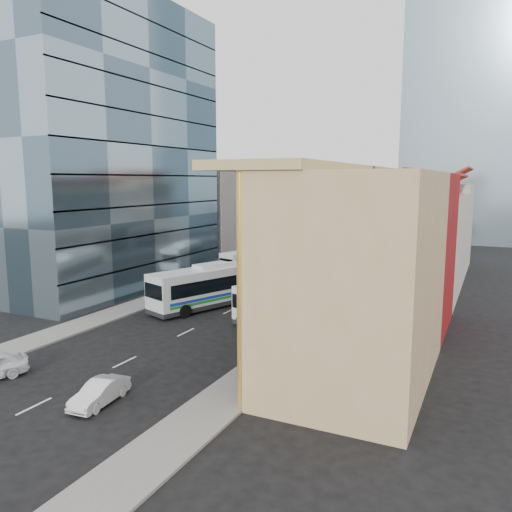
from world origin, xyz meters
The scene contains 14 objects.
ground centered at (0.00, 0.00, 0.00)m, with size 200.00×200.00×0.00m, color black.
sidewalk_right centered at (8.50, 22.00, 0.07)m, with size 3.00×90.00×0.15m, color slate.
sidewalk_left centered at (-8.50, 22.00, 0.07)m, with size 3.00×90.00×0.15m, color slate.
shophouse_tan centered at (14.00, 5.00, 6.00)m, with size 8.00×14.00×12.00m, color tan.
shophouse_red centered at (14.00, 17.00, 6.00)m, with size 8.00×10.00×12.00m, color maroon.
shophouse_cream_near centered at (14.00, 26.50, 5.00)m, with size 8.00×9.00×10.00m, color beige.
shophouse_cream_mid centered at (14.00, 35.50, 5.00)m, with size 8.00×9.00×10.00m, color beige.
shophouse_cream_far centered at (14.00, 46.00, 5.50)m, with size 8.00×12.00×11.00m, color beige.
office_tower centered at (-17.00, 19.00, 15.00)m, with size 12.00×26.00×30.00m, color #425969.
office_block_far centered at (-16.00, 42.00, 7.00)m, with size 10.00×18.00×14.00m, color gray.
bus_left_near centered at (-2.19, 15.76, 2.03)m, with size 2.96×12.63×4.05m, color silver, non-canonical shape.
bus_left_far centered at (-5.50, 32.00, 1.69)m, with size 2.47×10.55×3.38m, color white, non-canonical shape.
bus_right centered at (5.50, 15.83, 1.80)m, with size 2.63×11.21×3.59m, color silver, non-canonical shape.
sedan_right centered at (2.86, -4.29, 0.62)m, with size 1.31×3.74×1.23m, color silver.
Camera 1 is at (20.80, -22.87, 11.55)m, focal length 35.00 mm.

